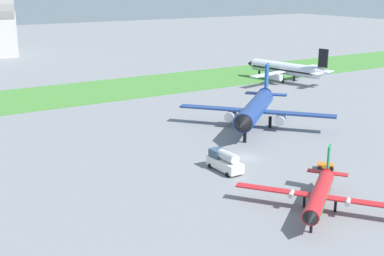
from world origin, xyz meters
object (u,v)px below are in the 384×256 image
(airplane_foreground_turboprop, at_px, (320,194))
(fuel_truck_by_runway, at_px, (225,161))
(airplane_midfield_jet, at_px, (256,108))
(airplane_parked_jet_far, at_px, (286,69))
(baggage_cart_midfield, at_px, (325,166))

(airplane_foreground_turboprop, bearing_deg, fuel_truck_by_runway, -121.76)
(fuel_truck_by_runway, bearing_deg, airplane_foreground_turboprop, -175.70)
(airplane_midfield_jet, height_order, fuel_truck_by_runway, airplane_midfield_jet)
(airplane_foreground_turboprop, distance_m, fuel_truck_by_runway, 18.12)
(airplane_parked_jet_far, relative_size, airplane_midfield_jet, 1.17)
(airplane_foreground_turboprop, relative_size, baggage_cart_midfield, 6.15)
(airplane_parked_jet_far, distance_m, airplane_foreground_turboprop, 88.24)
(airplane_parked_jet_far, height_order, baggage_cart_midfield, airplane_parked_jet_far)
(airplane_parked_jet_far, bearing_deg, airplane_foreground_turboprop, 129.33)
(airplane_parked_jet_far, bearing_deg, baggage_cart_midfield, 131.40)
(baggage_cart_midfield, bearing_deg, airplane_foreground_turboprop, -94.03)
(airplane_foreground_turboprop, relative_size, fuel_truck_by_runway, 2.75)
(airplane_midfield_jet, bearing_deg, airplane_parked_jet_far, -179.47)
(fuel_truck_by_runway, bearing_deg, airplane_midfield_jet, -49.88)
(fuel_truck_by_runway, bearing_deg, airplane_parked_jet_far, -49.47)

